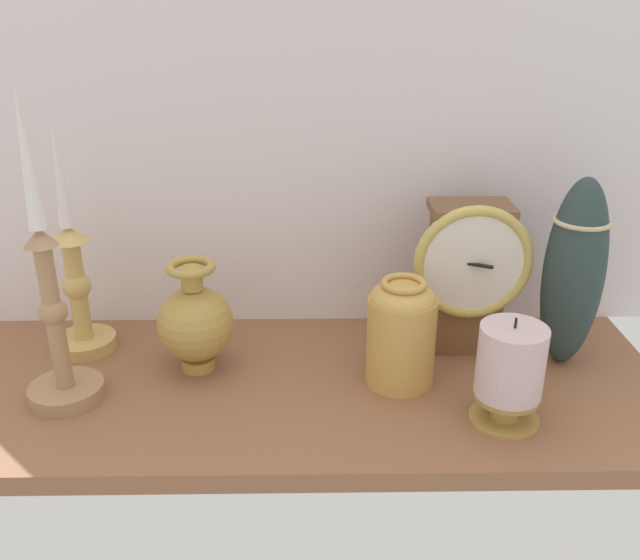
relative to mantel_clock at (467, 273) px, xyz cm
name	(u,v)px	position (x,y,z in cm)	size (l,w,h in cm)	color
ground_plane	(271,389)	(-25.85, -8.38, -12.38)	(100.00, 36.00, 2.40)	#8E5B3C
back_wall	(271,97)	(-25.85, 10.12, 21.32)	(120.00, 2.00, 65.00)	white
mantel_clock	(467,273)	(0.00, 0.00, 0.00)	(15.36, 8.77, 21.39)	brown
candlestick_tall_left	(76,284)	(-51.77, 0.49, -1.43)	(8.31, 8.31, 31.91)	tan
candlestick_tall_center	(54,315)	(-50.41, -11.71, 0.02)	(8.93, 8.93, 37.73)	#AA7E56
brass_vase_bulbous	(195,322)	(-35.46, -4.86, -4.42)	(9.74, 9.74, 14.83)	#B59041
brass_vase_jar	(402,331)	(-9.58, -8.79, -3.92)	(8.55, 8.55, 13.91)	gold
pillar_candle_front	(510,371)	(1.53, -17.05, -4.62)	(8.00, 8.00, 13.14)	#B28C43
tall_ceramic_vase	(574,273)	(12.58, -3.73, 1.56)	(7.57, 7.57, 25.20)	#2B3D3C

